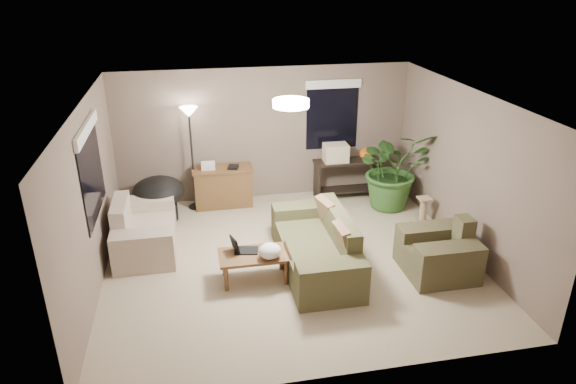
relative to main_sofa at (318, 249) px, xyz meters
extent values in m
plane|color=tan|center=(-0.36, 0.25, -0.29)|extent=(5.50, 5.50, 0.00)
plane|color=white|center=(-0.36, 0.25, 2.21)|extent=(5.50, 5.50, 0.00)
plane|color=#725F54|center=(-0.36, 2.75, 0.96)|extent=(5.50, 0.00, 5.50)
plane|color=#725F54|center=(-0.36, -2.25, 0.96)|extent=(5.50, 0.00, 5.50)
plane|color=#725F54|center=(-3.11, 0.25, 0.96)|extent=(0.00, 5.00, 5.00)
plane|color=#725F54|center=(2.39, 0.25, 0.96)|extent=(0.00, 5.00, 5.00)
cube|color=#4B482D|center=(-0.04, 0.00, -0.08)|extent=(0.95, 1.48, 0.42)
cube|color=#47452A|center=(0.32, 0.00, 0.34)|extent=(0.22, 1.48, 0.43)
cube|color=#454329|center=(-0.04, -0.92, 0.01)|extent=(0.95, 0.36, 0.60)
cube|color=#4E4C2F|center=(-0.04, 0.92, 0.01)|extent=(0.95, 0.36, 0.60)
cube|color=#8C7251|center=(0.26, -0.45, 0.36)|extent=(0.25, 0.46, 0.47)
cube|color=#8C7251|center=(0.26, 0.45, 0.36)|extent=(0.33, 0.49, 0.47)
cube|color=beige|center=(-2.54, 1.03, -0.08)|extent=(0.90, 0.88, 0.42)
cube|color=beige|center=(-2.88, 1.03, 0.34)|extent=(0.22, 0.88, 0.43)
cube|color=beige|center=(-2.54, 0.41, 0.01)|extent=(0.90, 0.36, 0.60)
cube|color=beige|center=(-2.54, 1.65, 0.01)|extent=(0.90, 0.36, 0.60)
cube|color=#4A442C|center=(1.67, -0.49, -0.08)|extent=(0.95, 0.28, 0.42)
cube|color=brown|center=(2.04, -0.49, 0.34)|extent=(0.22, 0.28, 0.43)
cube|color=#453F29|center=(1.67, -0.81, 0.01)|extent=(0.95, 0.36, 0.60)
cube|color=brown|center=(1.67, -0.17, 0.01)|extent=(0.95, 0.36, 0.60)
cube|color=brown|center=(-0.97, -0.18, 0.11)|extent=(1.00, 0.55, 0.04)
cylinder|color=brown|center=(-1.39, -0.38, -0.10)|extent=(0.06, 0.06, 0.38)
cylinder|color=brown|center=(-0.55, -0.38, -0.10)|extent=(0.06, 0.06, 0.38)
cylinder|color=brown|center=(-1.39, 0.02, -0.10)|extent=(0.06, 0.06, 0.38)
cylinder|color=brown|center=(-0.55, 0.02, -0.10)|extent=(0.06, 0.06, 0.38)
cube|color=black|center=(-1.07, -0.08, 0.13)|extent=(0.37, 0.29, 0.02)
cube|color=black|center=(-1.23, -0.08, 0.25)|extent=(0.14, 0.24, 0.22)
ellipsoid|color=white|center=(-0.77, -0.33, 0.24)|extent=(0.33, 0.30, 0.22)
cube|color=brown|center=(-1.21, 2.45, 0.06)|extent=(1.05, 0.45, 0.71)
cube|color=brown|center=(-1.21, 2.45, 0.44)|extent=(1.10, 0.50, 0.04)
cube|color=silver|center=(-1.46, 2.45, 0.52)|extent=(0.26, 0.21, 0.12)
cube|color=black|center=(-1.01, 2.40, 0.48)|extent=(0.23, 0.26, 0.04)
cube|color=black|center=(1.18, 2.39, 0.44)|extent=(1.30, 0.40, 0.04)
cube|color=black|center=(0.58, 2.39, 0.06)|extent=(0.05, 0.38, 0.71)
cube|color=black|center=(1.78, 2.39, 0.06)|extent=(0.05, 0.38, 0.71)
cube|color=black|center=(1.18, 2.39, -0.14)|extent=(1.25, 0.36, 0.03)
ellipsoid|color=orange|center=(1.53, 2.39, 0.56)|extent=(0.28, 0.28, 0.21)
cube|color=beige|center=(0.93, 2.39, 0.62)|extent=(0.45, 0.34, 0.34)
cylinder|color=black|center=(-2.35, 2.03, -0.14)|extent=(0.60, 0.60, 0.30)
ellipsoid|color=black|center=(-2.35, 2.03, 0.26)|extent=(1.11, 1.11, 0.50)
cylinder|color=black|center=(-1.73, 2.46, -0.28)|extent=(0.28, 0.28, 0.02)
cylinder|color=black|center=(-1.73, 2.46, 0.61)|extent=(0.04, 0.04, 1.78)
cone|color=white|center=(-1.73, 2.46, 1.53)|extent=(0.32, 0.32, 0.18)
cylinder|color=white|center=(-0.36, 0.25, 2.15)|extent=(0.50, 0.50, 0.10)
imported|color=#2D5923|center=(1.86, 1.80, 0.29)|extent=(1.36, 1.51, 1.18)
cube|color=tan|center=(2.13, 0.99, -0.28)|extent=(0.32, 0.32, 0.03)
cylinder|color=tan|center=(2.13, 0.99, -0.04)|extent=(0.12, 0.12, 0.44)
cube|color=tan|center=(2.13, 0.99, 0.19)|extent=(0.22, 0.22, 0.03)
cube|color=black|center=(-3.10, 0.55, 1.26)|extent=(0.01, 1.50, 1.30)
cube|color=white|center=(-3.08, 0.55, 1.86)|extent=(0.05, 1.56, 0.16)
cube|color=black|center=(0.94, 2.73, 1.26)|extent=(1.00, 0.01, 1.30)
cube|color=white|center=(0.94, 2.71, 1.86)|extent=(1.06, 0.05, 0.16)
camera|label=1|loc=(-1.70, -6.42, 3.81)|focal=32.00mm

